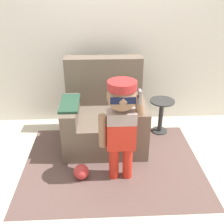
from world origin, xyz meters
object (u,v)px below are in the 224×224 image
at_px(armchair, 104,115).
at_px(person_child, 121,117).
at_px(side_table, 161,113).
at_px(toy_ball, 81,172).

bearing_deg(armchair, person_child, -78.79).
distance_m(side_table, toy_ball, 1.35).
bearing_deg(armchair, toy_ball, -109.25).
relative_size(armchair, side_table, 2.17).
bearing_deg(toy_ball, armchair, 70.75).
height_order(person_child, toy_ball, person_child).
bearing_deg(person_child, side_table, 55.71).
height_order(armchair, person_child, person_child).
height_order(side_table, toy_ball, side_table).
xyz_separation_m(person_child, toy_ball, (-0.40, -0.00, -0.63)).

